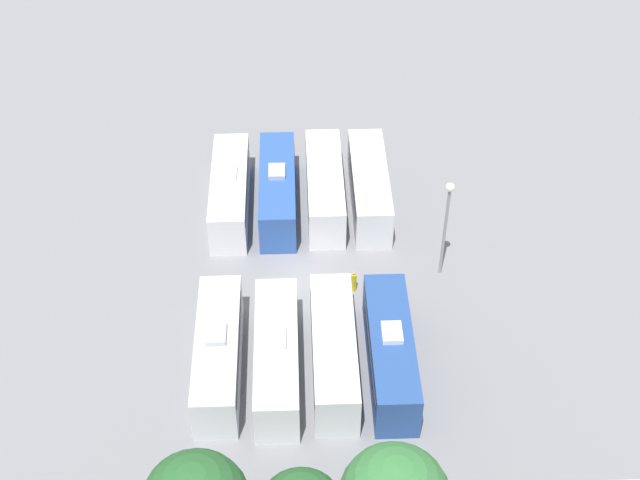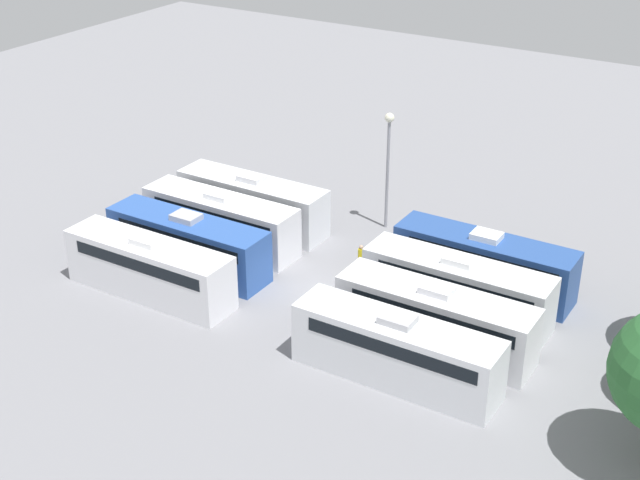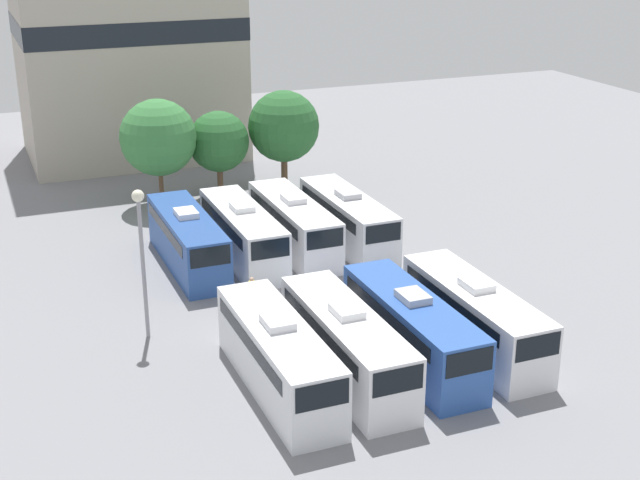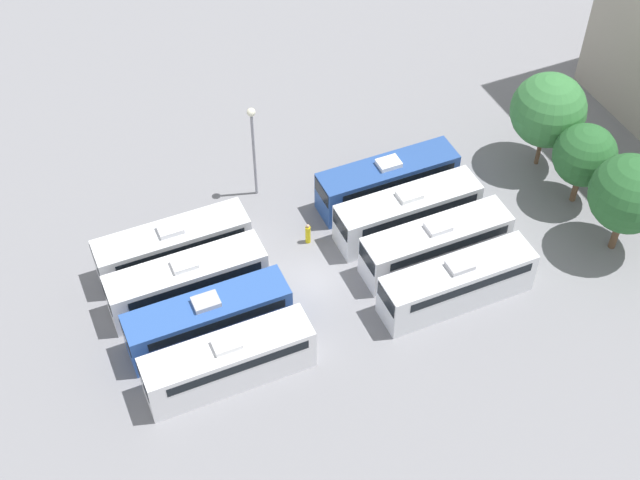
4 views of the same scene
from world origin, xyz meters
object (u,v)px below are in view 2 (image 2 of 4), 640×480
at_px(bus_2, 188,242).
at_px(light_pole, 388,151).
at_px(bus_5, 458,287).
at_px(bus_6, 436,317).
at_px(bus_7, 397,349).
at_px(worker_person, 361,259).
at_px(bus_1, 221,219).
at_px(bus_0, 253,201).
at_px(bus_3, 150,267).
at_px(bus_4, 485,262).

height_order(bus_2, light_pole, light_pole).
xyz_separation_m(bus_5, bus_6, (3.41, 0.32, 0.00)).
bearing_deg(bus_2, bus_7, 77.07).
height_order(bus_7, worker_person, bus_7).
height_order(bus_1, bus_6, same).
height_order(bus_6, bus_7, same).
xyz_separation_m(bus_0, light_pole, (-4.29, 7.39, 3.50)).
bearing_deg(bus_3, bus_6, 102.23).
bearing_deg(bus_7, bus_0, -123.30).
height_order(bus_7, light_pole, light_pole).
height_order(worker_person, light_pole, light_pole).
xyz_separation_m(bus_0, bus_5, (3.33, 15.65, 0.00)).
distance_m(bus_3, worker_person, 12.13).
xyz_separation_m(bus_2, worker_person, (-5.01, 8.72, -0.96)).
bearing_deg(bus_6, bus_2, -90.16).
relative_size(bus_1, bus_6, 1.00).
relative_size(bus_4, worker_person, 6.11).
bearing_deg(light_pole, bus_2, -33.30).
bearing_deg(bus_0, bus_2, 1.46).
relative_size(bus_0, bus_5, 1.00).
relative_size(bus_2, bus_5, 1.00).
bearing_deg(light_pole, bus_5, 47.29).
distance_m(bus_0, bus_3, 10.15).
height_order(bus_6, light_pole, light_pole).
distance_m(bus_1, bus_6, 16.42).
bearing_deg(bus_0, bus_3, 1.42).
xyz_separation_m(bus_4, bus_6, (6.80, 0.18, 0.00)).
bearing_deg(bus_7, bus_3, -90.32).
height_order(bus_1, bus_3, same).
xyz_separation_m(bus_6, worker_person, (-5.06, -7.08, -0.96)).
xyz_separation_m(bus_3, bus_5, (-6.82, 15.39, 0.00)).
height_order(bus_0, bus_5, same).
bearing_deg(bus_1, bus_7, 65.95).
bearing_deg(bus_0, bus_6, 67.12).
distance_m(bus_3, light_pole, 16.48).
bearing_deg(worker_person, bus_3, -45.58).
bearing_deg(bus_2, bus_6, 89.84).
bearing_deg(bus_1, bus_5, 89.71).
bearing_deg(bus_0, light_pole, 120.16).
distance_m(bus_0, bus_7, 18.64).
height_order(bus_1, worker_person, bus_1).
bearing_deg(bus_7, bus_1, -114.05).
relative_size(bus_6, bus_7, 1.00).
distance_m(bus_5, bus_6, 3.43).
xyz_separation_m(bus_1, bus_6, (3.49, 16.04, 0.00)).
bearing_deg(bus_1, bus_3, 2.71).
relative_size(bus_7, light_pole, 1.33).
bearing_deg(light_pole, bus_7, 29.41).
relative_size(bus_3, light_pole, 1.33).
bearing_deg(bus_6, light_pole, -142.14).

